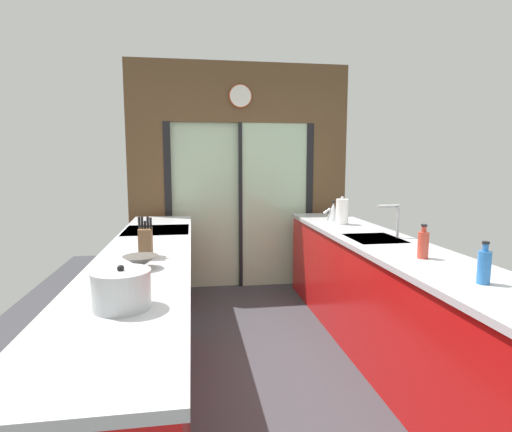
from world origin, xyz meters
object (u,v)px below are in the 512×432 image
oven_range (158,279)px  stock_pot (122,289)px  kettle (334,212)px  paper_towel_roll (342,212)px  knife_block (146,242)px  soap_bottle_far (423,244)px  mixing_bowl (141,262)px  soap_bottle_near (484,266)px

oven_range → stock_pot: stock_pot is taller
kettle → paper_towel_roll: bearing=-90.6°
knife_block → oven_range: bearing=91.0°
oven_range → soap_bottle_far: size_ratio=4.12×
stock_pot → soap_bottle_far: (1.78, 0.65, 0.01)m
knife_block → soap_bottle_far: (1.78, -0.31, -0.01)m
knife_block → paper_towel_roll: bearing=33.1°
mixing_bowl → soap_bottle_far: size_ratio=0.92×
mixing_bowl → kettle: (1.78, 1.71, 0.06)m
mixing_bowl → soap_bottle_far: 1.78m
stock_pot → paper_towel_roll: (1.78, 2.12, 0.04)m
kettle → soap_bottle_far: bearing=-90.1°
knife_block → stock_pot: size_ratio=1.06×
oven_range → knife_block: size_ratio=3.42×
stock_pot → soap_bottle_far: bearing=20.0°
knife_block → paper_towel_roll: 2.13m
knife_block → stock_pot: 0.96m
knife_block → soap_bottle_near: (1.78, -0.88, -0.01)m
stock_pot → paper_towel_roll: size_ratio=0.90×
stock_pot → paper_towel_roll: bearing=50.0°
oven_range → mixing_bowl: mixing_bowl is taller
knife_block → kettle: size_ratio=1.12×
stock_pot → kettle: 2.97m
knife_block → kettle: bearing=38.4°
knife_block → paper_towel_roll: size_ratio=0.96×
paper_towel_roll → stock_pot: bearing=-130.0°
oven_range → mixing_bowl: (0.02, -1.40, 0.51)m
oven_range → kettle: size_ratio=3.82×
oven_range → mixing_bowl: size_ratio=4.46×
knife_block → stock_pot: knife_block is taller
mixing_bowl → soap_bottle_far: (1.78, -0.02, 0.05)m
oven_range → knife_block: 1.24m
mixing_bowl → soap_bottle_far: bearing=-0.6°
soap_bottle_far → paper_towel_roll: 1.47m
soap_bottle_near → paper_towel_roll: 2.04m
knife_block → soap_bottle_near: 1.99m
soap_bottle_near → soap_bottle_far: size_ratio=0.99×
mixing_bowl → stock_pot: (0.00, -0.67, 0.04)m
soap_bottle_far → paper_towel_roll: size_ratio=0.79×
knife_block → paper_towel_roll: paper_towel_roll is taller
stock_pot → kettle: kettle is taller
stock_pot → oven_range: bearing=90.5°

